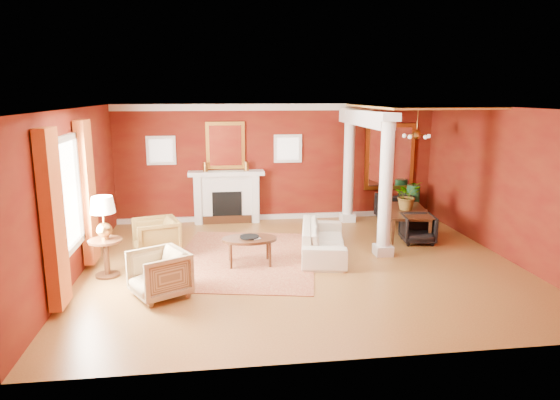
{
  "coord_description": "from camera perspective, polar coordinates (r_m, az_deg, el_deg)",
  "views": [
    {
      "loc": [
        -1.58,
        -8.83,
        3.16
      ],
      "look_at": [
        -0.35,
        0.43,
        1.15
      ],
      "focal_mm": 32.0,
      "sensor_mm": 36.0,
      "label": 1
    }
  ],
  "objects": [
    {
      "name": "dining_chair_far",
      "position": [
        12.96,
        12.88,
        -0.57
      ],
      "size": [
        0.84,
        0.8,
        0.75
      ],
      "primitive_type": "imported",
      "rotation": [
        0.0,
        0.0,
        3.32
      ],
      "color": "black",
      "rests_on": "ground"
    },
    {
      "name": "armchair_leopard",
      "position": [
        10.07,
        -13.98,
        -4.02
      ],
      "size": [
        0.96,
        1.0,
        0.84
      ],
      "primitive_type": "imported",
      "rotation": [
        0.0,
        0.0,
        -1.29
      ],
      "color": "black",
      "rests_on": "ground"
    },
    {
      "name": "side_table",
      "position": [
        9.12,
        -19.48,
        -2.56
      ],
      "size": [
        0.57,
        0.57,
        1.43
      ],
      "rotation": [
        0.0,
        0.0,
        0.11
      ],
      "color": "black",
      "rests_on": "ground"
    },
    {
      "name": "overmantel_mirror",
      "position": [
        12.35,
        -6.26,
        6.21
      ],
      "size": [
        0.95,
        0.07,
        1.15
      ],
      "color": "gold",
      "rests_on": "fireplace"
    },
    {
      "name": "dining_chair_near",
      "position": [
        11.09,
        15.48,
        -3.04
      ],
      "size": [
        0.74,
        0.7,
        0.69
      ],
      "primitive_type": "imported",
      "rotation": [
        0.0,
        0.0,
        -0.12
      ],
      "color": "black",
      "rests_on": "ground"
    },
    {
      "name": "header_beam",
      "position": [
        11.24,
        9.55,
        9.22
      ],
      "size": [
        0.3,
        3.2,
        0.32
      ],
      "primitive_type": "cube",
      "color": "silver",
      "rests_on": "column_front"
    },
    {
      "name": "coffee_table",
      "position": [
        9.34,
        -3.51,
        -4.62
      ],
      "size": [
        1.03,
        1.03,
        0.52
      ],
      "rotation": [
        0.0,
        0.0,
        0.2
      ],
      "color": "black",
      "rests_on": "ground"
    },
    {
      "name": "chandelier",
      "position": [
        11.58,
        15.37,
        7.19
      ],
      "size": [
        0.6,
        0.62,
        0.75
      ],
      "color": "#A57334",
      "rests_on": "room_shell"
    },
    {
      "name": "column_front",
      "position": [
        9.86,
        12.01,
        1.74
      ],
      "size": [
        0.36,
        0.36,
        2.8
      ],
      "color": "silver",
      "rests_on": "ground"
    },
    {
      "name": "fireplace",
      "position": [
        12.41,
        -6.11,
        0.38
      ],
      "size": [
        1.85,
        0.42,
        1.29
      ],
      "color": "silver",
      "rests_on": "ground"
    },
    {
      "name": "rug",
      "position": [
        9.81,
        -4.03,
        -6.65
      ],
      "size": [
        3.33,
        4.03,
        0.01
      ],
      "primitive_type": "cube",
      "rotation": [
        0.0,
        0.0,
        -0.2
      ],
      "color": "maroon",
      "rests_on": "ground"
    },
    {
      "name": "base_trim",
      "position": [
        12.78,
        -0.23,
        -1.9
      ],
      "size": [
        8.0,
        0.08,
        0.12
      ],
      "primitive_type": "cube",
      "color": "silver",
      "rests_on": "ground"
    },
    {
      "name": "flank_window_left",
      "position": [
        12.44,
        -13.44,
        5.53
      ],
      "size": [
        0.7,
        0.07,
        0.7
      ],
      "color": "silver",
      "rests_on": "room_shell"
    },
    {
      "name": "potted_plant",
      "position": [
        11.45,
        14.4,
        1.85
      ],
      "size": [
        0.74,
        0.79,
        0.51
      ],
      "primitive_type": "imported",
      "rotation": [
        0.0,
        0.0,
        0.28
      ],
      "color": "#26591E",
      "rests_on": "dining_table"
    },
    {
      "name": "left_window",
      "position": [
        8.73,
        -22.76,
        -0.31
      ],
      "size": [
        0.21,
        2.55,
        2.6
      ],
      "color": "white",
      "rests_on": "room_shell"
    },
    {
      "name": "flank_window_right",
      "position": [
        12.51,
        0.91,
        5.9
      ],
      "size": [
        0.7,
        0.07,
        0.7
      ],
      "color": "silver",
      "rests_on": "room_shell"
    },
    {
      "name": "armchair_stripe",
      "position": [
        8.14,
        -13.65,
        -7.98
      ],
      "size": [
        1.04,
        1.06,
        0.82
      ],
      "primitive_type": "imported",
      "rotation": [
        0.0,
        0.0,
        -1.06
      ],
      "color": "tan",
      "rests_on": "ground"
    },
    {
      "name": "sofa",
      "position": [
        9.94,
        4.99,
        -3.95
      ],
      "size": [
        1.01,
        2.2,
        0.83
      ],
      "primitive_type": "imported",
      "rotation": [
        0.0,
        0.0,
        1.38
      ],
      "color": "beige",
      "rests_on": "ground"
    },
    {
      "name": "amber_ceiling",
      "position": [
        11.48,
        15.4,
        10.26
      ],
      "size": [
        2.3,
        3.4,
        0.04
      ],
      "primitive_type": "cube",
      "color": "gold",
      "rests_on": "room_shell"
    },
    {
      "name": "crown_trim",
      "position": [
        12.4,
        -0.24,
        10.57
      ],
      "size": [
        8.0,
        0.08,
        0.16
      ],
      "primitive_type": "cube",
      "color": "silver",
      "rests_on": "room_shell"
    },
    {
      "name": "dining_mirror",
      "position": [
        13.18,
        12.42,
        4.84
      ],
      "size": [
        1.3,
        0.07,
        1.7
      ],
      "color": "gold",
      "rests_on": "room_shell"
    },
    {
      "name": "ground",
      "position": [
        9.51,
        2.46,
        -7.28
      ],
      "size": [
        8.0,
        8.0,
        0.0
      ],
      "primitive_type": "plane",
      "color": "brown",
      "rests_on": "ground"
    },
    {
      "name": "room_shell",
      "position": [
        9.05,
        2.58,
        4.87
      ],
      "size": [
        8.04,
        7.04,
        2.92
      ],
      "color": "maroon",
      "rests_on": "ground"
    },
    {
      "name": "dining_table",
      "position": [
        11.6,
        14.24,
        -1.66
      ],
      "size": [
        0.89,
        1.76,
        0.94
      ],
      "primitive_type": "imported",
      "rotation": [
        0.0,
        0.0,
        1.39
      ],
      "color": "black",
      "rests_on": "ground"
    },
    {
      "name": "coffee_book",
      "position": [
        9.23,
        -3.31,
        -3.86
      ],
      "size": [
        0.14,
        0.08,
        0.21
      ],
      "primitive_type": "imported",
      "rotation": [
        0.0,
        0.0,
        0.43
      ],
      "color": "black",
      "rests_on": "coffee_table"
    },
    {
      "name": "column_back",
      "position": [
        12.4,
        7.88,
        3.99
      ],
      "size": [
        0.36,
        0.36,
        2.8
      ],
      "color": "silver",
      "rests_on": "ground"
    },
    {
      "name": "green_urn",
      "position": [
        13.14,
        14.9,
        -0.61
      ],
      "size": [
        0.37,
        0.37,
        0.9
      ],
      "color": "#164624",
      "rests_on": "ground"
    }
  ]
}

